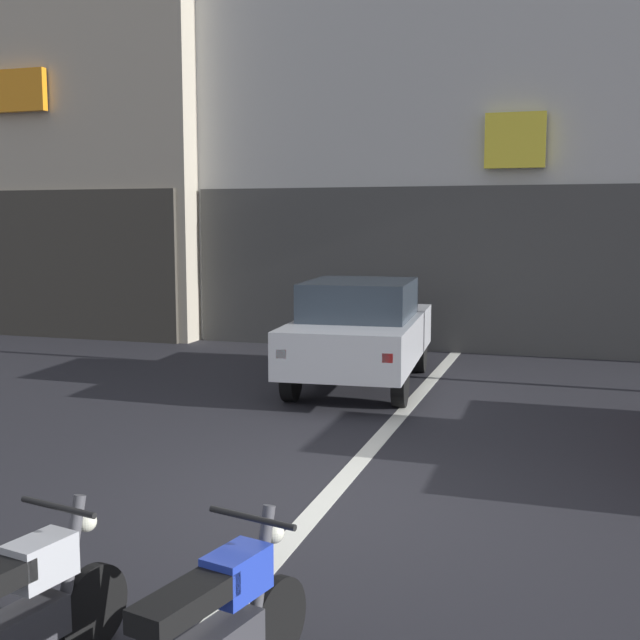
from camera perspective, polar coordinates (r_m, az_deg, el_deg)
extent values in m
plane|color=#232328|center=(7.45, 0.36, -12.79)|extent=(120.00, 120.00, 0.00)
cube|color=silver|center=(13.11, 8.12, -4.12)|extent=(0.20, 18.00, 0.01)
cube|color=#B2A893|center=(23.80, -16.16, 19.49)|extent=(10.24, 9.30, 15.52)
cube|color=orange|center=(18.80, -20.88, 15.08)|extent=(1.41, 0.16, 0.89)
cube|color=#454543|center=(15.59, 8.91, 3.56)|extent=(10.28, 0.10, 3.20)
cube|color=yellow|center=(15.43, 13.79, 12.37)|extent=(1.10, 0.16, 1.01)
cylinder|color=black|center=(13.78, 0.75, -2.17)|extent=(0.23, 0.65, 0.64)
cylinder|color=black|center=(13.53, 7.18, -2.39)|extent=(0.23, 0.65, 0.64)
cylinder|color=black|center=(11.29, -2.09, -4.23)|extent=(0.23, 0.65, 0.64)
cylinder|color=black|center=(10.99, 5.75, -4.57)|extent=(0.23, 0.65, 0.64)
cube|color=#B7BABF|center=(12.30, 2.98, -1.26)|extent=(2.06, 4.22, 0.66)
cube|color=#2D3842|center=(12.08, 2.87, 1.50)|extent=(1.69, 2.08, 0.56)
cube|color=red|center=(10.50, -2.76, -2.42)|extent=(0.14, 0.07, 0.12)
cube|color=red|center=(10.21, 4.87, -2.71)|extent=(0.14, 0.07, 0.12)
cylinder|color=black|center=(5.18, -15.95, -19.20)|extent=(0.17, 0.52, 0.52)
cube|color=#38383D|center=(4.76, -21.66, -20.42)|extent=(0.34, 0.76, 0.22)
cube|color=#B2B5BA|center=(4.77, -19.37, -15.89)|extent=(0.29, 0.40, 0.24)
cylinder|color=#4C4C51|center=(4.93, -17.37, -15.89)|extent=(0.12, 0.25, 0.70)
cylinder|color=black|center=(4.77, -18.23, -12.60)|extent=(0.55, 0.14, 0.04)
sphere|color=silver|center=(4.95, -16.36, -13.67)|extent=(0.12, 0.12, 0.12)
cylinder|color=black|center=(4.86, -3.11, -20.77)|extent=(0.19, 0.52, 0.52)
cube|color=black|center=(4.10, -9.64, -19.23)|extent=(0.35, 0.63, 0.12)
cube|color=#233DB7|center=(4.40, -5.96, -17.55)|extent=(0.30, 0.40, 0.24)
cylinder|color=#4C4C51|center=(4.59, -4.24, -17.39)|extent=(0.12, 0.25, 0.70)
cylinder|color=black|center=(4.40, -4.90, -13.93)|extent=(0.54, 0.16, 0.04)
sphere|color=silver|center=(4.62, -3.32, -14.95)|extent=(0.12, 0.12, 0.12)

